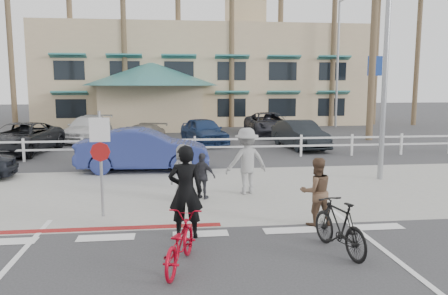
{
  "coord_description": "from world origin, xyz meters",
  "views": [
    {
      "loc": [
        -0.57,
        -8.48,
        3.2
      ],
      "look_at": [
        0.84,
        3.37,
        1.5
      ],
      "focal_mm": 35.0,
      "sensor_mm": 36.0,
      "label": 1
    }
  ],
  "objects": [
    {
      "name": "ground",
      "position": [
        0.0,
        0.0,
        0.0
      ],
      "size": [
        140.0,
        140.0,
        0.0
      ],
      "primitive_type": "plane",
      "color": "#333335"
    },
    {
      "name": "bike_path",
      "position": [
        0.0,
        -2.0,
        0.0
      ],
      "size": [
        12.0,
        16.0,
        0.01
      ],
      "primitive_type": "cube",
      "color": "#333335",
      "rests_on": "ground"
    },
    {
      "name": "sidewalk_plaza",
      "position": [
        0.0,
        4.5,
        0.01
      ],
      "size": [
        22.0,
        7.0,
        0.01
      ],
      "primitive_type": "cube",
      "color": "gray",
      "rests_on": "ground"
    },
    {
      "name": "cross_street",
      "position": [
        0.0,
        8.5,
        0.0
      ],
      "size": [
        40.0,
        5.0,
        0.01
      ],
      "primitive_type": "cube",
      "color": "#333335",
      "rests_on": "ground"
    },
    {
      "name": "parking_lot",
      "position": [
        0.0,
        18.0,
        0.0
      ],
      "size": [
        50.0,
        16.0,
        0.01
      ],
      "primitive_type": "cube",
      "color": "#333335",
      "rests_on": "ground"
    },
    {
      "name": "curb_red",
      "position": [
        -3.0,
        1.2,
        0.01
      ],
      "size": [
        7.0,
        0.25,
        0.02
      ],
      "primitive_type": "cube",
      "color": "maroon",
      "rests_on": "ground"
    },
    {
      "name": "rail_fence",
      "position": [
        0.5,
        10.5,
        0.5
      ],
      "size": [
        29.4,
        0.16,
        1.0
      ],
      "primitive_type": null,
      "color": "silver",
      "rests_on": "ground"
    },
    {
      "name": "building",
      "position": [
        2.0,
        31.0,
        5.65
      ],
      "size": [
        28.0,
        16.0,
        11.3
      ],
      "primitive_type": null,
      "color": "#CEB58D",
      "rests_on": "ground"
    },
    {
      "name": "sign_post",
      "position": [
        -2.3,
        2.2,
        1.45
      ],
      "size": [
        0.5,
        0.1,
        2.9
      ],
      "primitive_type": null,
      "color": "gray",
      "rests_on": "ground"
    },
    {
      "name": "streetlight_0",
      "position": [
        6.5,
        5.5,
        4.5
      ],
      "size": [
        0.6,
        2.0,
        9.0
      ],
      "primitive_type": null,
      "color": "gray",
      "rests_on": "ground"
    },
    {
      "name": "streetlight_1",
      "position": [
        12.0,
        24.0,
        4.75
      ],
      "size": [
        0.6,
        2.0,
        9.5
      ],
      "primitive_type": null,
      "color": "gray",
      "rests_on": "ground"
    },
    {
      "name": "info_sign",
      "position": [
        14.0,
        22.0,
        2.8
      ],
      "size": [
        1.2,
        0.16,
        5.6
      ],
      "primitive_type": null,
      "color": "navy",
      "rests_on": "ground"
    },
    {
      "name": "palm_1",
      "position": [
        -12.0,
        25.0,
        6.5
      ],
      "size": [
        4.0,
        4.0,
        13.0
      ],
      "primitive_type": null,
      "color": "#173C1A",
      "rests_on": "ground"
    },
    {
      "name": "palm_2",
      "position": [
        -8.0,
        26.0,
        8.0
      ],
      "size": [
        4.0,
        4.0,
        16.0
      ],
      "primitive_type": null,
      "color": "#173C1A",
      "rests_on": "ground"
    },
    {
      "name": "palm_3",
      "position": [
        -4.0,
        25.0,
        7.0
      ],
      "size": [
        4.0,
        4.0,
        14.0
      ],
      "primitive_type": null,
      "color": "#173C1A",
      "rests_on": "ground"
    },
    {
      "name": "palm_4",
      "position": [
        0.0,
        26.0,
        7.5
      ],
      "size": [
        4.0,
        4.0,
        15.0
      ],
      "primitive_type": null,
      "color": "#173C1A",
      "rests_on": "ground"
    },
    {
      "name": "palm_5",
      "position": [
        4.0,
        25.0,
        6.5
      ],
      "size": [
        4.0,
        4.0,
        13.0
      ],
      "primitive_type": null,
      "color": "#173C1A",
      "rests_on": "ground"
    },
    {
      "name": "palm_6",
      "position": [
        8.0,
        26.0,
        8.5
      ],
      "size": [
        4.0,
        4.0,
        17.0
      ],
      "primitive_type": null,
      "color": "#173C1A",
      "rests_on": "ground"
    },
    {
      "name": "palm_7",
      "position": [
        12.0,
        25.0,
        7.0
      ],
      "size": [
        4.0,
        4.0,
        14.0
      ],
      "primitive_type": null,
      "color": "#173C1A",
      "rests_on": "ground"
    },
    {
      "name": "palm_8",
      "position": [
        16.0,
        26.0,
        7.5
      ],
      "size": [
        4.0,
        4.0,
        15.0
      ],
      "primitive_type": null,
      "color": "#173C1A",
      "rests_on": "ground"
    },
    {
      "name": "palm_9",
      "position": [
        19.0,
        25.0,
        6.5
      ],
      "size": [
        4.0,
        4.0,
        13.0
      ],
      "primitive_type": null,
      "color": "#173C1A",
      "rests_on": "ground"
    },
    {
      "name": "palm_11",
      "position": [
        11.0,
        16.0,
        7.0
      ],
      "size": [
        4.0,
        4.0,
        14.0
      ],
      "primitive_type": null,
      "color": "#173C1A",
      "rests_on": "ground"
    },
    {
      "name": "bike_red",
      "position": [
        -0.48,
        -1.08,
        0.46
      ],
      "size": [
        1.07,
        1.86,
        0.93
      ],
      "primitive_type": "imported",
      "rotation": [
        0.0,
        0.0,
        2.87
      ],
      "color": "#9E0417",
      "rests_on": "ground"
    },
    {
      "name": "rider_red",
      "position": [
        -0.31,
        0.47,
        0.99
      ],
      "size": [
        0.77,
        0.54,
        1.99
      ],
      "primitive_type": "imported",
      "rotation": [
        0.0,
        0.0,
        3.05
      ],
      "color": "black",
      "rests_on": "ground"
    },
    {
      "name": "bike_black",
      "position": [
        2.59,
        -0.72,
        0.53
      ],
      "size": [
        0.84,
        1.82,
        1.05
      ],
      "primitive_type": "imported",
      "rotation": [
        0.0,
        0.0,
        3.35
      ],
      "color": "black",
      "rests_on": "ground"
    },
    {
      "name": "rider_black",
      "position": [
        2.69,
        0.96,
        0.79
      ],
      "size": [
        0.81,
        0.66,
        1.58
      ],
      "primitive_type": "imported",
      "rotation": [
        0.0,
        0.0,
        3.22
      ],
      "color": "brown",
      "rests_on": "ground"
    },
    {
      "name": "pedestrian_a",
      "position": [
        1.59,
        4.05,
        0.99
      ],
      "size": [
        1.4,
        1.0,
        1.97
      ],
      "primitive_type": "imported",
      "rotation": [
        0.0,
        0.0,
        3.37
      ],
      "color": "gray",
      "rests_on": "ground"
    },
    {
      "name": "pedestrian_child",
      "position": [
        0.25,
        3.58,
        0.66
      ],
      "size": [
        0.84,
        0.65,
        1.32
      ],
      "primitive_type": "imported",
      "rotation": [
        0.0,
        0.0,
        2.65
      ],
      "color": "#2B2B32",
      "rests_on": "ground"
    },
    {
      "name": "pedestrian_b",
      "position": [
        -0.27,
        3.47,
        0.8
      ],
      "size": [
        0.93,
        0.88,
        1.6
      ],
      "primitive_type": "imported",
      "rotation": [
        0.0,
        0.0,
        3.8
      ],
      "color": "slate",
      "rests_on": "ground"
    },
    {
      "name": "car_white_sedan",
      "position": [
        -1.65,
        7.99,
        0.8
      ],
      "size": [
        4.93,
        1.86,
        1.61
      ],
      "primitive_type": "imported",
      "rotation": [
        0.0,
        0.0,
        1.54
      ],
      "color": "navy",
      "rests_on": "ground"
    },
    {
      "name": "lot_car_0",
      "position": [
        -7.69,
        12.94,
        0.73
      ],
      "size": [
        3.17,
        5.55,
        1.46
      ],
      "primitive_type": "imported",
      "rotation": [
        0.0,
        0.0,
        -0.15
      ],
      "color": "black",
      "rests_on": "ground"
    },
    {
      "name": "lot_car_1",
      "position": [
        -2.07,
        13.14,
        0.63
      ],
      "size": [
        2.77,
        4.64,
        1.26
      ],
      "primitive_type": "imported",
      "rotation": [
        0.0,
        0.0,
        -0.25
      ],
      "color": "#6A6256",
      "rests_on": "ground"
    },
    {
      "name": "lot_car_2",
      "position": [
        1.14,
        15.23,
        0.73
      ],
      "size": [
        2.77,
        4.57,
        1.45
      ],
      "primitive_type": "imported",
      "rotation": [
        0.0,
        0.0,
        0.26
      ],
      "color": "navy",
      "rests_on": "ground"
    },
    {
      "name": "lot_car_3",
      "position": [
        5.91,
        13.1,
        0.71
      ],
      "size": [
        2.1,
        4.49,
        1.42
      ],
      "primitive_type": "imported",
      "rotation": [
        0.0,
        0.0,
        0.14
      ],
      "color": "black",
      "rests_on": "ground"
    },
    {
      "name": "lot_car_4",
      "position": [
        -5.47,
        17.6,
        0.71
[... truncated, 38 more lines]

